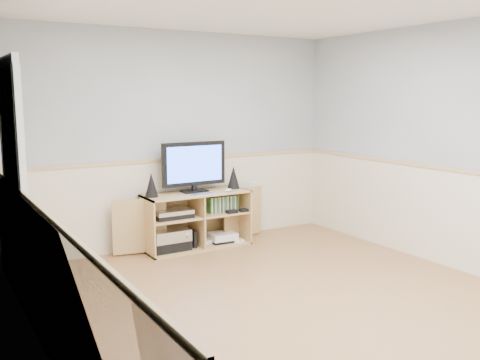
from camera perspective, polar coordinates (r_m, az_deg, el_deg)
name	(u,v)px	position (r m, az deg, el deg)	size (l,w,h in m)	color
room	(281,162)	(4.47, 4.37, 1.95)	(4.04, 4.54, 2.54)	tan
media_cabinet	(194,218)	(6.32, -4.88, -4.10)	(1.95, 0.47, 0.65)	tan
monitor	(194,165)	(6.20, -4.93, 1.60)	(0.79, 0.18, 0.58)	black
speaker_left	(151,185)	(5.99, -9.44, -0.52)	(0.15, 0.15, 0.27)	black
speaker_right	(233,177)	(6.45, -0.70, 0.30)	(0.15, 0.15, 0.27)	black
keyboard	(203,194)	(6.10, -3.92, -1.47)	(0.27, 0.11, 0.01)	silver
mouse	(228,190)	(6.25, -1.25, -1.09)	(0.10, 0.06, 0.04)	white
av_components	(170,233)	(6.16, -7.43, -5.58)	(0.51, 0.32, 0.47)	black
game_consoles	(221,238)	(6.47, -2.02, -6.16)	(0.45, 0.30, 0.11)	white
game_cases	(222,204)	(6.38, -1.92, -2.56)	(0.38, 0.14, 0.19)	#3F8C3F
wall_outlet	(252,187)	(6.88, 1.29, -0.73)	(0.12, 0.03, 0.12)	white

